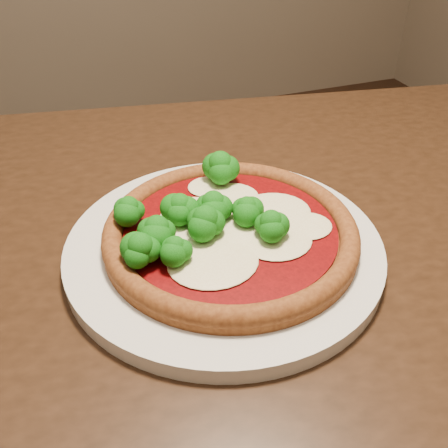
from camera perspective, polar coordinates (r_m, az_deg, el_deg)
name	(u,v)px	position (r m, az deg, el deg)	size (l,w,h in m)	color
dining_table	(257,293)	(0.65, 3.81, -7.89)	(1.38, 1.02, 0.75)	black
plate	(224,247)	(0.55, 0.00, -2.61)	(0.34, 0.34, 0.02)	silver
pizza	(225,227)	(0.53, 0.10, -0.40)	(0.27, 0.27, 0.06)	brown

